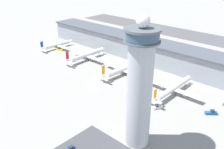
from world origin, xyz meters
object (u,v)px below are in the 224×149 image
airplane_gate_alpha (57,45)px  car_navy_sedan (71,148)px  service_truck_catering (60,49)px  service_truck_fuel (157,107)px  airplane_gate_delta (173,89)px  service_truck_baggage (211,113)px  airplane_gate_charlie (122,69)px  control_tower (140,86)px  airplane_gate_bravo (86,55)px

airplane_gate_alpha → car_navy_sedan: (128.64, -85.98, -3.24)m
service_truck_catering → service_truck_fuel: (132.57, -24.91, -0.12)m
airplane_gate_delta → service_truck_baggage: size_ratio=6.57×
airplane_gate_charlie → control_tower: bearing=-44.5°
airplane_gate_alpha → airplane_gate_delta: bearing=-2.1°
airplane_gate_alpha → service_truck_baggage: (166.36, -10.71, -2.82)m
service_truck_catering → service_truck_fuel: 134.89m
car_navy_sedan → service_truck_fuel: bearing=79.7°
service_truck_baggage → car_navy_sedan: (-37.72, -75.27, -0.42)m
airplane_gate_alpha → service_truck_baggage: 166.73m
airplane_gate_charlie → car_navy_sedan: bearing=-65.5°
airplane_gate_charlie → airplane_gate_bravo: bearing=178.4°
service_truck_fuel → service_truck_baggage: 31.60m
airplane_gate_delta → car_navy_sedan: bearing=-95.9°
service_truck_fuel → airplane_gate_bravo: bearing=164.9°
airplane_gate_bravo → service_truck_catering: bearing=-179.6°
control_tower → airplane_gate_bravo: 120.91m
airplane_gate_alpha → service_truck_fuel: (139.32, -27.05, -2.83)m
airplane_gate_delta → service_truck_catering: bearing=178.7°
airplane_gate_delta → airplane_gate_charlie: bearing=177.5°
airplane_gate_charlie → airplane_gate_delta: size_ratio=0.95×
airplane_gate_charlie → service_truck_catering: size_ratio=5.28×
airplane_gate_delta → service_truck_catering: airplane_gate_delta is taller
airplane_gate_bravo → airplane_gate_charlie: size_ratio=1.01×
airplane_gate_alpha → service_truck_fuel: 141.94m
service_truck_catering → car_navy_sedan: service_truck_catering is taller
airplane_gate_charlie → service_truck_fuel: 54.15m
service_truck_baggage → airplane_gate_alpha: bearing=176.3°
control_tower → service_truck_baggage: control_tower is taller
control_tower → service_truck_fuel: size_ratio=9.67×
control_tower → service_truck_catering: size_ratio=7.79×
service_truck_fuel → service_truck_baggage: service_truck_baggage is taller
control_tower → airplane_gate_charlie: control_tower is taller
control_tower → airplane_gate_alpha: control_tower is taller
control_tower → airplane_gate_delta: (-11.84, 54.88, -26.99)m
airplane_gate_alpha → service_truck_catering: airplane_gate_alpha is taller
airplane_gate_bravo → airplane_gate_charlie: bearing=-1.6°
airplane_gate_alpha → airplane_gate_delta: (136.96, -5.10, 0.45)m
service_truck_fuel → service_truck_baggage: bearing=31.1°
airplane_gate_alpha → airplane_gate_bravo: bearing=-2.3°
airplane_gate_alpha → car_navy_sedan: 154.77m
control_tower → car_navy_sedan: (-20.16, -26.01, -30.68)m
airplane_gate_alpha → service_truck_fuel: size_ratio=5.58×
service_truck_baggage → control_tower: bearing=-109.6°
control_tower → airplane_gate_bravo: (-102.60, 58.11, -26.73)m
airplane_gate_bravo → control_tower: bearing=-29.5°
control_tower → service_truck_catering: control_tower is taller
service_truck_catering → service_truck_fuel: bearing=-10.6°
service_truck_catering → control_tower: bearing=-22.2°
airplane_gate_delta → service_truck_fuel: 22.32m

